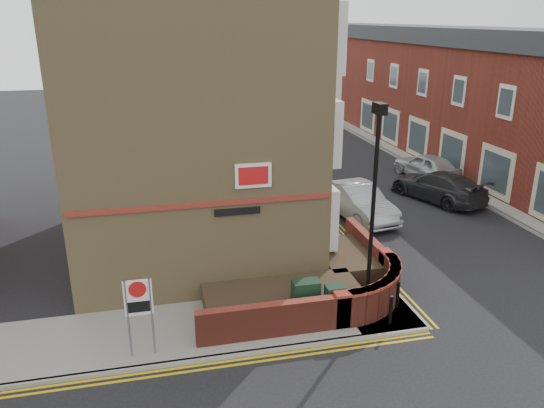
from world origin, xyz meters
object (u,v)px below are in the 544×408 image
at_px(zone_sign, 139,304).
at_px(silver_car_near, 357,201).
at_px(utility_cabinet_large, 306,299).
at_px(lamppost, 373,212).

relative_size(zone_sign, silver_car_near, 0.47).
xyz_separation_m(utility_cabinet_large, silver_car_near, (4.71, 7.76, 0.05)).
bearing_deg(silver_car_near, utility_cabinet_large, -131.04).
distance_m(utility_cabinet_large, zone_sign, 4.86).
height_order(lamppost, utility_cabinet_large, lamppost).
xyz_separation_m(zone_sign, silver_car_near, (9.41, 8.57, -0.87)).
bearing_deg(silver_car_near, zone_sign, -147.48).
distance_m(lamppost, silver_car_near, 8.74).
bearing_deg(utility_cabinet_large, silver_car_near, 58.73).
relative_size(lamppost, utility_cabinet_large, 5.25).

